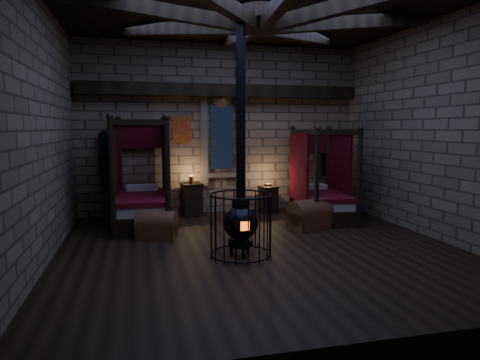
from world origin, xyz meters
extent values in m
cube|color=black|center=(0.00, 0.00, 0.00)|extent=(7.00, 7.00, 0.01)
cube|color=#847054|center=(0.00, 3.50, 2.10)|extent=(7.00, 0.02, 4.20)
cube|color=#847054|center=(0.00, -3.50, 2.10)|extent=(7.00, 0.02, 4.20)
cube|color=#847054|center=(-3.50, 0.00, 2.10)|extent=(0.02, 7.00, 4.20)
cube|color=#847054|center=(3.50, 0.00, 2.10)|extent=(0.02, 7.00, 4.20)
cube|color=black|center=(0.00, 0.00, 4.20)|extent=(7.00, 7.00, 0.01)
cube|color=black|center=(0.00, 3.32, 3.05)|extent=(6.86, 0.35, 0.30)
cylinder|color=black|center=(0.00, 0.00, 4.05)|extent=(0.70, 0.70, 0.25)
cube|color=black|center=(0.00, 3.45, 1.90)|extent=(0.55, 0.04, 1.60)
cube|color=maroon|center=(-1.00, 3.46, 2.10)|extent=(0.45, 0.03, 0.65)
cube|color=black|center=(-2.80, 3.34, 1.45)|extent=(0.30, 0.10, 1.15)
cube|color=black|center=(2.80, 3.34, 1.45)|extent=(0.30, 0.10, 1.15)
cube|color=black|center=(-2.00, 2.30, 0.19)|extent=(1.20, 2.21, 0.38)
cube|color=beige|center=(-2.00, 2.30, 0.48)|extent=(1.07, 2.04, 0.23)
cube|color=maroon|center=(-2.00, 2.30, 0.63)|extent=(1.13, 2.08, 0.10)
cube|color=beige|center=(-1.98, 3.09, 0.73)|extent=(0.74, 0.39, 0.15)
cube|color=#570711|center=(-1.97, 3.37, 1.93)|extent=(1.15, 0.09, 0.58)
cylinder|color=black|center=(-2.56, 1.27, 1.15)|extent=(0.12, 0.12, 2.30)
cylinder|color=black|center=(-2.49, 3.36, 1.15)|extent=(0.12, 0.12, 2.30)
cylinder|color=black|center=(-1.51, 1.24, 1.15)|extent=(0.12, 0.12, 2.30)
cylinder|color=black|center=(-1.45, 3.33, 1.15)|extent=(0.12, 0.12, 2.30)
cube|color=#570711|center=(-2.55, 2.63, 1.20)|extent=(0.11, 1.57, 2.04)
cube|color=#570711|center=(-1.44, 2.59, 1.20)|extent=(0.11, 1.57, 2.04)
cube|color=black|center=(2.13, 2.05, 0.17)|extent=(1.18, 2.05, 0.34)
cube|color=beige|center=(2.13, 2.05, 0.44)|extent=(1.06, 1.89, 0.21)
cube|color=maroon|center=(2.13, 2.05, 0.57)|extent=(1.12, 1.93, 0.09)
cube|color=beige|center=(2.19, 2.77, 0.66)|extent=(0.69, 0.38, 0.13)
cube|color=#570711|center=(2.21, 3.02, 1.76)|extent=(1.04, 0.13, 0.52)
cylinder|color=black|center=(1.58, 1.14, 1.04)|extent=(0.10, 0.10, 2.09)
cylinder|color=black|center=(1.73, 3.03, 1.04)|extent=(0.10, 0.10, 2.09)
cylinder|color=black|center=(2.53, 1.06, 1.04)|extent=(0.10, 0.10, 2.09)
cylinder|color=black|center=(2.68, 2.95, 1.04)|extent=(0.10, 0.10, 2.09)
cube|color=#570711|center=(1.65, 2.37, 1.09)|extent=(0.17, 1.42, 1.85)
cube|color=#570711|center=(2.66, 2.29, 1.09)|extent=(0.17, 1.42, 1.85)
cube|color=brown|center=(-1.75, 1.13, 0.16)|extent=(0.85, 0.67, 0.31)
cylinder|color=brown|center=(-1.75, 1.13, 0.31)|extent=(0.85, 0.67, 0.46)
cube|color=olive|center=(-2.08, 1.24, 0.16)|extent=(0.19, 0.46, 0.33)
cube|color=olive|center=(-1.42, 1.02, 0.16)|extent=(0.19, 0.46, 0.33)
cube|color=brown|center=(1.47, 1.21, 0.18)|extent=(0.99, 0.78, 0.36)
cylinder|color=brown|center=(1.47, 1.21, 0.36)|extent=(0.99, 0.78, 0.53)
cube|color=olive|center=(1.09, 1.08, 0.18)|extent=(0.22, 0.54, 0.38)
cube|color=olive|center=(1.85, 1.34, 0.18)|extent=(0.22, 0.54, 0.38)
cube|color=black|center=(-0.82, 3.12, 0.38)|extent=(0.51, 0.49, 0.76)
cube|color=black|center=(-0.82, 3.12, 0.78)|extent=(0.56, 0.54, 0.04)
cylinder|color=olive|center=(-0.82, 3.12, 0.89)|extent=(0.11, 0.11, 0.17)
cube|color=black|center=(1.11, 3.03, 0.32)|extent=(0.46, 0.44, 0.64)
cube|color=black|center=(1.11, 3.03, 0.66)|extent=(0.50, 0.49, 0.04)
cube|color=brown|center=(1.11, 3.03, 0.72)|extent=(0.19, 0.15, 0.05)
cylinder|color=black|center=(-0.43, -0.38, 0.23)|extent=(0.42, 0.42, 0.10)
sphere|color=black|center=(-0.43, -0.38, 0.58)|extent=(0.59, 0.59, 0.59)
cylinder|color=black|center=(-0.43, -0.38, 0.89)|extent=(0.29, 0.29, 0.15)
cube|color=#FF5914|center=(-0.43, -0.66, 0.58)|extent=(0.15, 0.02, 0.15)
cylinder|color=black|center=(-0.43, -0.38, 2.50)|extent=(0.16, 0.16, 3.11)
torus|color=black|center=(-0.43, -0.38, 0.04)|extent=(1.04, 1.04, 0.03)
torus|color=black|center=(-0.43, -0.38, 1.05)|extent=(1.04, 1.04, 0.03)
camera|label=1|loc=(-2.07, -7.15, 2.14)|focal=32.00mm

